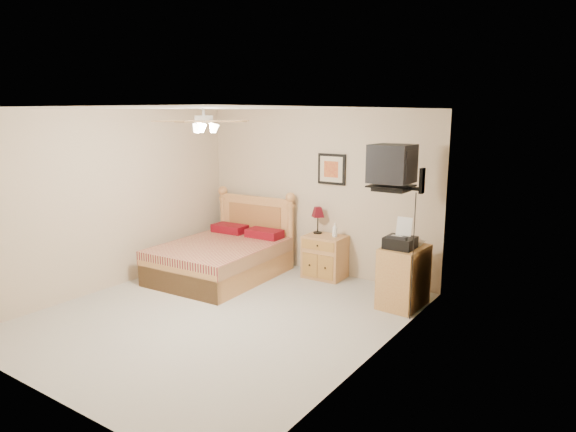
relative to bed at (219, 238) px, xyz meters
The scene contains 17 objects.
floor 1.63m from the bed, 47.92° to the right, with size 4.50×4.50×0.00m, color #A5A095.
ceiling 2.41m from the bed, 47.92° to the right, with size 4.00×4.50×0.04m, color white.
wall_back 1.64m from the bed, 48.17° to the left, with size 4.00×0.04×2.50m, color #C4AE90.
wall_front 3.58m from the bed, 73.30° to the right, with size 4.00×0.04×2.50m, color #C4AE90.
wall_left 1.62m from the bed, 131.44° to the right, with size 0.04×4.50×2.50m, color #C4AE90.
wall_right 3.27m from the bed, 20.40° to the right, with size 0.04×4.50×2.50m, color #C4AE90.
bed is the anchor object (origin of this frame).
nightstand 1.61m from the bed, 33.92° to the left, with size 0.59×0.45×0.64m, color #BF7E50.
table_lamp 1.51m from the bed, 40.51° to the left, with size 0.22×0.22×0.41m, color #580C16, non-canonical shape.
lotion_bottle 1.73m from the bed, 31.78° to the left, with size 0.08×0.08×0.21m, color white.
framed_picture 1.97m from the bed, 40.90° to the left, with size 0.46×0.04×0.46m, color black.
dresser 2.78m from the bed, ahead, with size 0.46×0.67×0.79m, color #A36033.
fax_machine 2.76m from the bed, ahead, with size 0.35×0.38×0.38m, color black, non-canonical shape.
magazine_lower 2.75m from the bed, 13.21° to the left, with size 0.22×0.30×0.03m, color #AFA58E.
magazine_upper 2.75m from the bed, 12.98° to the left, with size 0.19×0.27×0.02m, color tan.
wall_tv 3.02m from the bed, ahead, with size 0.56×0.46×0.58m, color black, non-canonical shape.
ceiling_fan 2.41m from the bed, 52.54° to the right, with size 1.14×1.14×0.28m, color white, non-canonical shape.
Camera 1 is at (4.03, -4.46, 2.46)m, focal length 32.00 mm.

